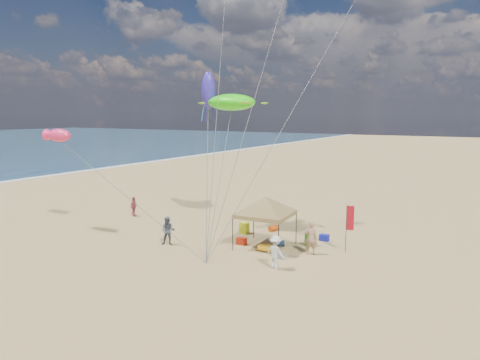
{
  "coord_description": "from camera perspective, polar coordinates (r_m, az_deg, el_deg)",
  "views": [
    {
      "loc": [
        11.81,
        -16.81,
        7.51
      ],
      "look_at": [
        0.0,
        3.0,
        4.0
      ],
      "focal_mm": 32.78,
      "sensor_mm": 36.0,
      "label": 1
    }
  ],
  "objects": [
    {
      "name": "cooler_blue",
      "position": [
        26.8,
        10.91,
        -7.36
      ],
      "size": [
        0.54,
        0.38,
        0.38
      ],
      "primitive_type": "cube",
      "color": "#141AA3",
      "rests_on": "ground"
    },
    {
      "name": "canopy_tent",
      "position": [
        24.47,
        3.33,
        -2.41
      ],
      "size": [
        5.48,
        5.48,
        3.39
      ],
      "color": "black",
      "rests_on": "ground"
    },
    {
      "name": "chair_green",
      "position": [
        25.66,
        9.13,
        -7.66
      ],
      "size": [
        0.5,
        0.5,
        0.7
      ],
      "primitive_type": "cube",
      "color": "#278618",
      "rests_on": "ground"
    },
    {
      "name": "bag_orange",
      "position": [
        28.47,
        4.33,
        -6.29
      ],
      "size": [
        0.54,
        0.69,
        0.36
      ],
      "primitive_type": "cylinder",
      "rotation": [
        0.0,
        1.57,
        1.22
      ],
      "color": "#C4420A",
      "rests_on": "ground"
    },
    {
      "name": "cooler_red",
      "position": [
        25.6,
        0.2,
        -7.96
      ],
      "size": [
        0.54,
        0.38,
        0.38
      ],
      "primitive_type": "cube",
      "color": "red",
      "rests_on": "ground"
    },
    {
      "name": "feather_flag",
      "position": [
        24.38,
        14.04,
        -5.17
      ],
      "size": [
        0.39,
        0.16,
        2.66
      ],
      "color": "black",
      "rests_on": "ground"
    },
    {
      "name": "person_far_a",
      "position": [
        33.23,
        -13.66,
        -3.37
      ],
      "size": [
        0.58,
        0.92,
        1.45
      ],
      "primitive_type": "imported",
      "rotation": [
        0.0,
        0.0,
        1.86
      ],
      "color": "#A03D44",
      "rests_on": "ground"
    },
    {
      "name": "squid_kite",
      "position": [
        30.34,
        -4.15,
        11.59
      ],
      "size": [
        1.17,
        1.17,
        2.47
      ],
      "primitive_type": "ellipsoid",
      "rotation": [
        0.0,
        0.0,
        -0.27
      ],
      "color": "#3A2AB4",
      "rests_on": "ground"
    },
    {
      "name": "bag_navy",
      "position": [
        25.34,
        5.14,
        -8.2
      ],
      "size": [
        0.69,
        0.54,
        0.36
      ],
      "primitive_type": "cylinder",
      "rotation": [
        0.0,
        1.57,
        0.35
      ],
      "color": "#0D203A",
      "rests_on": "ground"
    },
    {
      "name": "fish_kite",
      "position": [
        30.23,
        -22.48,
        5.4
      ],
      "size": [
        2.03,
        1.24,
        0.85
      ],
      "primitive_type": "ellipsoid",
      "rotation": [
        0.0,
        0.0,
        0.15
      ],
      "color": "#FF2A63",
      "rests_on": "ground"
    },
    {
      "name": "person_near_a",
      "position": [
        23.99,
        9.19,
        -7.4
      ],
      "size": [
        0.8,
        0.72,
        1.84
      ],
      "primitive_type": "imported",
      "rotation": [
        0.0,
        0.0,
        3.68
      ],
      "color": "tan",
      "rests_on": "ground"
    },
    {
      "name": "crate_grey",
      "position": [
        23.3,
        5.31,
        -9.83
      ],
      "size": [
        0.34,
        0.3,
        0.28
      ],
      "primitive_type": "cube",
      "color": "slate",
      "rests_on": "ground"
    },
    {
      "name": "chair_yellow",
      "position": [
        27.81,
        0.57,
        -6.26
      ],
      "size": [
        0.5,
        0.5,
        0.7
      ],
      "primitive_type": "cube",
      "color": "#CAD818",
      "rests_on": "ground"
    },
    {
      "name": "turtle_kite",
      "position": [
        28.9,
        -1.09,
        10.08
      ],
      "size": [
        3.75,
        3.26,
        1.08
      ],
      "primitive_type": "ellipsoid",
      "rotation": [
        0.0,
        0.0,
        0.23
      ],
      "color": "#2DFB0F",
      "rests_on": "ground"
    },
    {
      "name": "person_near_c",
      "position": [
        21.59,
        4.66,
        -9.37
      ],
      "size": [
        1.18,
        0.82,
        1.68
      ],
      "primitive_type": "imported",
      "rotation": [
        0.0,
        0.0,
        2.95
      ],
      "color": "silver",
      "rests_on": "ground"
    },
    {
      "name": "beach_cart",
      "position": [
        24.39,
        3.48,
        -8.81
      ],
      "size": [
        0.9,
        0.5,
        0.24
      ],
      "primitive_type": "cube",
      "color": "#F0A41A",
      "rests_on": "ground"
    },
    {
      "name": "ground",
      "position": [
        21.87,
        -4.11,
        -11.45
      ],
      "size": [
        280.0,
        280.0,
        0.0
      ],
      "primitive_type": "plane",
      "color": "tan",
      "rests_on": "ground"
    },
    {
      "name": "person_near_b",
      "position": [
        25.67,
        -9.35,
        -6.56
      ],
      "size": [
        1.01,
        0.95,
        1.65
      ],
      "primitive_type": "imported",
      "rotation": [
        0.0,
        0.0,
        0.54
      ],
      "color": "#3D4653",
      "rests_on": "ground"
    }
  ]
}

